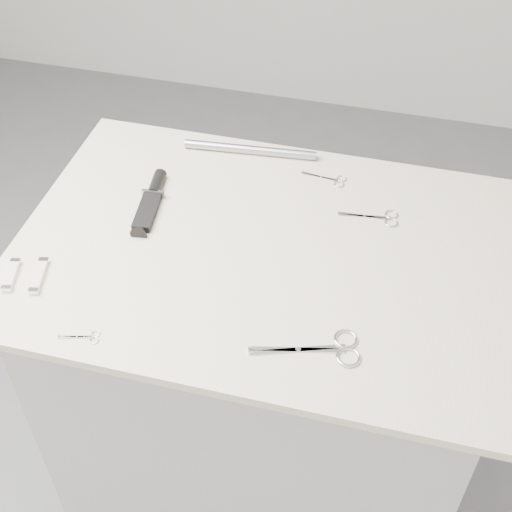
% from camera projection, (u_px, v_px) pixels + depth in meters
% --- Properties ---
extents(ground, '(4.00, 4.00, 0.01)m').
position_uv_depth(ground, '(262.00, 478.00, 2.07)').
color(ground, slate).
rests_on(ground, ground).
extents(plinth, '(0.90, 0.60, 0.90)m').
position_uv_depth(plinth, '(263.00, 386.00, 1.75)').
color(plinth, '#B3B3B1').
rests_on(plinth, ground).
extents(display_board, '(1.00, 0.70, 0.02)m').
position_uv_depth(display_board, '(265.00, 253.00, 1.43)').
color(display_board, beige).
rests_on(display_board, plinth).
extents(large_shears, '(0.19, 0.10, 0.01)m').
position_uv_depth(large_shears, '(329.00, 349.00, 1.24)').
color(large_shears, silver).
rests_on(large_shears, display_board).
extents(embroidery_scissors_a, '(0.13, 0.05, 0.00)m').
position_uv_depth(embroidery_scissors_a, '(380.00, 218.00, 1.48)').
color(embroidery_scissors_a, silver).
rests_on(embroidery_scissors_a, display_board).
extents(embroidery_scissors_b, '(0.10, 0.04, 0.00)m').
position_uv_depth(embroidery_scissors_b, '(331.00, 179.00, 1.58)').
color(embroidery_scissors_b, silver).
rests_on(embroidery_scissors_b, display_board).
extents(tiny_scissors, '(0.07, 0.04, 0.00)m').
position_uv_depth(tiny_scissors, '(85.00, 337.00, 1.26)').
color(tiny_scissors, silver).
rests_on(tiny_scissors, display_board).
extents(sheathed_knife, '(0.05, 0.19, 0.02)m').
position_uv_depth(sheathed_knife, '(152.00, 199.00, 1.52)').
color(sheathed_knife, black).
rests_on(sheathed_knife, display_board).
extents(pocket_knife_a, '(0.04, 0.08, 0.01)m').
position_uv_depth(pocket_knife_a, '(11.00, 275.00, 1.36)').
color(pocket_knife_a, silver).
rests_on(pocket_knife_a, display_board).
extents(pocket_knife_b, '(0.04, 0.09, 0.01)m').
position_uv_depth(pocket_knife_b, '(39.00, 276.00, 1.36)').
color(pocket_knife_b, silver).
rests_on(pocket_knife_b, display_board).
extents(metal_rail, '(0.31, 0.05, 0.02)m').
position_uv_depth(metal_rail, '(250.00, 150.00, 1.64)').
color(metal_rail, '#96989E').
rests_on(metal_rail, display_board).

